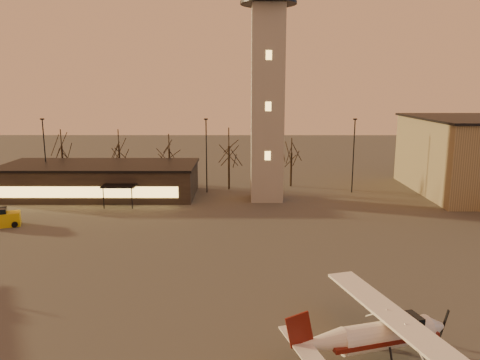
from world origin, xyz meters
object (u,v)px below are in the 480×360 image
object	(u,v)px
terminal	(101,180)
cessna_front	(388,338)
control_tower	(268,70)
service_cart	(3,219)

from	to	relation	value
terminal	cessna_front	distance (m)	46.47
control_tower	service_cart	xyz separation A→B (m)	(-28.11, -12.02, -15.58)
terminal	cessna_front	xyz separation A→B (m)	(26.60, -38.09, -0.98)
cessna_front	control_tower	bearing A→B (deg)	80.97
terminal	cessna_front	bearing A→B (deg)	-55.07
service_cart	cessna_front	bearing A→B (deg)	-57.57
terminal	cessna_front	size ratio (longest dim) A/B	2.04
control_tower	cessna_front	distance (m)	39.43
cessna_front	terminal	bearing A→B (deg)	108.63
terminal	service_cart	world-z (taller)	terminal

